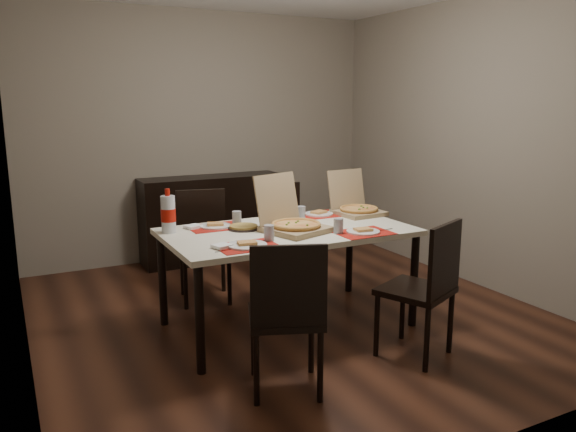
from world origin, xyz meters
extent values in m
cube|color=#452315|center=(0.00, 0.00, -0.01)|extent=(3.80, 4.00, 0.02)
cube|color=gray|center=(0.00, 2.01, 1.30)|extent=(3.80, 0.02, 2.60)
cube|color=gray|center=(-1.91, 0.00, 1.30)|extent=(0.02, 4.00, 2.60)
cube|color=gray|center=(1.91, 0.00, 1.30)|extent=(0.02, 4.00, 2.60)
cube|color=black|center=(0.00, 1.78, 0.45)|extent=(1.50, 0.40, 0.90)
cube|color=beige|center=(-0.11, -0.20, 0.73)|extent=(1.80, 1.00, 0.04)
cylinder|color=black|center=(-0.95, -0.64, 0.35)|extent=(0.06, 0.06, 0.71)
cylinder|color=black|center=(0.73, -0.64, 0.35)|extent=(0.06, 0.06, 0.71)
cylinder|color=black|center=(-0.95, 0.24, 0.35)|extent=(0.06, 0.06, 0.71)
cylinder|color=black|center=(0.73, 0.24, 0.35)|extent=(0.06, 0.06, 0.71)
cube|color=black|center=(-0.56, -1.04, 0.45)|extent=(0.54, 0.54, 0.04)
cube|color=black|center=(-0.63, -1.22, 0.70)|extent=(0.40, 0.18, 0.46)
cylinder|color=black|center=(-0.80, -1.14, 0.21)|extent=(0.04, 0.04, 0.43)
cylinder|color=black|center=(-0.46, -1.28, 0.21)|extent=(0.04, 0.04, 0.43)
cylinder|color=black|center=(-0.67, -0.81, 0.21)|extent=(0.04, 0.04, 0.43)
cylinder|color=black|center=(-0.33, -0.94, 0.21)|extent=(0.04, 0.04, 0.43)
cube|color=black|center=(0.41, -1.03, 0.45)|extent=(0.55, 0.55, 0.04)
cube|color=black|center=(0.49, -1.21, 0.70)|extent=(0.40, 0.20, 0.46)
cylinder|color=black|center=(0.32, -1.27, 0.21)|extent=(0.04, 0.04, 0.43)
cylinder|color=black|center=(0.65, -1.12, 0.21)|extent=(0.04, 0.04, 0.43)
cylinder|color=black|center=(0.17, -0.94, 0.21)|extent=(0.04, 0.04, 0.43)
cylinder|color=black|center=(0.50, -0.79, 0.21)|extent=(0.04, 0.04, 0.43)
cube|color=black|center=(-0.49, 0.62, 0.45)|extent=(0.50, 0.50, 0.04)
cube|color=black|center=(-0.45, 0.80, 0.70)|extent=(0.42, 0.12, 0.46)
cylinder|color=black|center=(-0.28, 0.75, 0.21)|extent=(0.04, 0.04, 0.43)
cylinder|color=black|center=(-0.63, 0.83, 0.21)|extent=(0.04, 0.04, 0.43)
cylinder|color=black|center=(-0.35, 0.40, 0.21)|extent=(0.04, 0.04, 0.43)
cylinder|color=black|center=(-0.70, 0.48, 0.21)|extent=(0.04, 0.04, 0.43)
cube|color=black|center=(0.29, 0.68, 0.45)|extent=(0.50, 0.50, 0.04)
cube|color=black|center=(0.33, 0.86, 0.70)|extent=(0.42, 0.12, 0.46)
cylinder|color=black|center=(0.50, 0.81, 0.21)|extent=(0.04, 0.04, 0.43)
cylinder|color=black|center=(0.15, 0.89, 0.21)|extent=(0.04, 0.04, 0.43)
cylinder|color=black|center=(0.43, 0.46, 0.21)|extent=(0.04, 0.04, 0.43)
cylinder|color=black|center=(0.07, 0.54, 0.21)|extent=(0.04, 0.04, 0.43)
cube|color=#B4130C|center=(-0.58, -0.52, 0.75)|extent=(0.40, 0.30, 0.00)
cylinder|color=white|center=(-0.58, -0.52, 0.76)|extent=(0.26, 0.26, 0.01)
cube|color=#DACA6D|center=(-0.58, -0.52, 0.78)|extent=(0.13, 0.11, 0.02)
cylinder|color=gray|center=(-0.39, -0.45, 0.81)|extent=(0.07, 0.07, 0.11)
cube|color=#B2B2B7|center=(-0.71, -0.55, 0.75)|extent=(0.20, 0.04, 0.00)
cube|color=white|center=(-0.74, -0.48, 0.76)|extent=(0.13, 0.13, 0.02)
cube|color=#B4130C|center=(0.32, -0.55, 0.75)|extent=(0.40, 0.30, 0.00)
cylinder|color=white|center=(0.32, -0.55, 0.76)|extent=(0.24, 0.24, 0.01)
cube|color=#DACA6D|center=(0.32, -0.55, 0.78)|extent=(0.13, 0.11, 0.02)
cylinder|color=gray|center=(0.15, -0.48, 0.81)|extent=(0.07, 0.07, 0.11)
cube|color=#B2B2B7|center=(0.48, -0.56, 0.75)|extent=(0.20, 0.04, 0.00)
cube|color=#B4130C|center=(-0.57, 0.11, 0.75)|extent=(0.40, 0.30, 0.00)
cylinder|color=white|center=(-0.57, 0.11, 0.76)|extent=(0.24, 0.24, 0.01)
cube|color=#DACA6D|center=(-0.57, 0.11, 0.78)|extent=(0.14, 0.12, 0.02)
cylinder|color=gray|center=(-0.40, 0.09, 0.81)|extent=(0.07, 0.07, 0.11)
cube|color=#B2B2B7|center=(-0.69, 0.16, 0.75)|extent=(0.20, 0.04, 0.00)
cube|color=white|center=(-0.73, 0.15, 0.76)|extent=(0.13, 0.13, 0.02)
cube|color=#B4130C|center=(0.36, 0.15, 0.75)|extent=(0.40, 0.30, 0.00)
cylinder|color=white|center=(0.36, 0.15, 0.76)|extent=(0.23, 0.23, 0.01)
cube|color=#DACA6D|center=(0.36, 0.15, 0.78)|extent=(0.14, 0.13, 0.02)
cylinder|color=gray|center=(0.13, 0.05, 0.81)|extent=(0.07, 0.07, 0.11)
cube|color=#B2B2B7|center=(0.49, 0.16, 0.75)|extent=(0.20, 0.04, 0.00)
cube|color=white|center=(-0.11, -0.32, 0.76)|extent=(0.15, 0.16, 0.02)
cube|color=#907753|center=(-0.10, -0.30, 0.77)|extent=(0.50, 0.50, 0.04)
cube|color=#907753|center=(-0.16, -0.11, 0.97)|extent=(0.41, 0.20, 0.36)
cylinder|color=#DACA6D|center=(-0.10, -0.30, 0.80)|extent=(0.43, 0.43, 0.02)
cube|color=#907753|center=(0.66, 0.01, 0.77)|extent=(0.38, 0.38, 0.04)
cube|color=#907753|center=(0.64, 0.18, 0.95)|extent=(0.36, 0.10, 0.32)
cylinder|color=#DACA6D|center=(0.66, 0.01, 0.79)|extent=(0.32, 0.32, 0.02)
cylinder|color=black|center=(-0.40, -0.05, 0.76)|extent=(0.23, 0.23, 0.01)
cylinder|color=#B39344|center=(-0.40, -0.05, 0.77)|extent=(0.21, 0.21, 0.02)
imported|color=white|center=(-0.01, -0.03, 0.76)|extent=(0.13, 0.13, 0.03)
cylinder|color=silver|center=(-0.92, 0.10, 0.88)|extent=(0.10, 0.10, 0.27)
cylinder|color=#AD1308|center=(-0.92, 0.10, 0.88)|extent=(0.11, 0.11, 0.09)
cylinder|color=#AD1308|center=(-0.92, 0.10, 1.04)|extent=(0.03, 0.03, 0.05)
camera|label=1|loc=(-1.96, -3.79, 1.69)|focal=35.00mm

